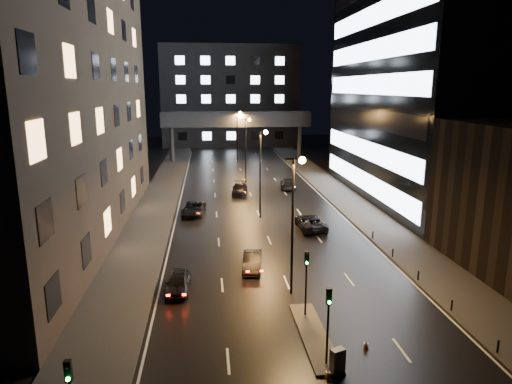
# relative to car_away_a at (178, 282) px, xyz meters

# --- Properties ---
(ground) EXTENTS (160.00, 160.00, 0.00)m
(ground) POSITION_rel_car_away_a_xyz_m (8.28, 30.79, -0.72)
(ground) COLOR black
(ground) RESTS_ON ground
(sidewalk_left) EXTENTS (5.00, 110.00, 0.15)m
(sidewalk_left) POSITION_rel_car_away_a_xyz_m (-4.22, 25.79, -0.64)
(sidewalk_left) COLOR #383533
(sidewalk_left) RESTS_ON ground
(sidewalk_right) EXTENTS (5.00, 110.00, 0.15)m
(sidewalk_right) POSITION_rel_car_away_a_xyz_m (20.78, 25.79, -0.64)
(sidewalk_right) COLOR #383533
(sidewalk_right) RESTS_ON ground
(building_left) EXTENTS (15.00, 48.00, 40.00)m
(building_left) POSITION_rel_car_away_a_xyz_m (-14.22, 14.79, 19.28)
(building_left) COLOR #2D2319
(building_left) RESTS_ON ground
(building_right_glass) EXTENTS (20.00, 36.00, 45.00)m
(building_right_glass) POSITION_rel_car_away_a_xyz_m (33.28, 26.79, 21.78)
(building_right_glass) COLOR black
(building_right_glass) RESTS_ON ground
(building_far) EXTENTS (34.00, 14.00, 25.00)m
(building_far) POSITION_rel_car_away_a_xyz_m (8.28, 88.79, 11.78)
(building_far) COLOR #333335
(building_far) RESTS_ON ground
(skybridge) EXTENTS (30.00, 3.00, 10.00)m
(skybridge) POSITION_rel_car_away_a_xyz_m (8.28, 60.79, 7.62)
(skybridge) COLOR #333335
(skybridge) RESTS_ON ground
(median_island) EXTENTS (1.60, 8.00, 0.15)m
(median_island) POSITION_rel_car_away_a_xyz_m (8.58, -7.21, -0.64)
(median_island) COLOR #383533
(median_island) RESTS_ON ground
(traffic_signal_near) EXTENTS (0.28, 0.34, 4.40)m
(traffic_signal_near) POSITION_rel_car_away_a_xyz_m (8.58, -4.72, 2.38)
(traffic_signal_near) COLOR black
(traffic_signal_near) RESTS_ON median_island
(traffic_signal_far) EXTENTS (0.28, 0.34, 4.40)m
(traffic_signal_far) POSITION_rel_car_away_a_xyz_m (8.58, -10.22, 2.38)
(traffic_signal_far) COLOR black
(traffic_signal_far) RESTS_ON median_island
(bollard_row) EXTENTS (0.12, 25.12, 0.90)m
(bollard_row) POSITION_rel_car_away_a_xyz_m (18.48, -2.71, -0.27)
(bollard_row) COLOR black
(bollard_row) RESTS_ON ground
(streetlight_near) EXTENTS (1.45, 0.50, 10.15)m
(streetlight_near) POSITION_rel_car_away_a_xyz_m (8.44, -1.21, 5.78)
(streetlight_near) COLOR black
(streetlight_near) RESTS_ON ground
(streetlight_mid_a) EXTENTS (1.45, 0.50, 10.15)m
(streetlight_mid_a) POSITION_rel_car_away_a_xyz_m (8.44, 18.79, 5.78)
(streetlight_mid_a) COLOR black
(streetlight_mid_a) RESTS_ON ground
(streetlight_mid_b) EXTENTS (1.45, 0.50, 10.15)m
(streetlight_mid_b) POSITION_rel_car_away_a_xyz_m (8.44, 38.79, 5.78)
(streetlight_mid_b) COLOR black
(streetlight_mid_b) RESTS_ON ground
(streetlight_far) EXTENTS (1.45, 0.50, 10.15)m
(streetlight_far) POSITION_rel_car_away_a_xyz_m (8.44, 58.79, 5.78)
(streetlight_far) COLOR black
(streetlight_far) RESTS_ON ground
(car_away_a) EXTENTS (1.91, 4.29, 1.43)m
(car_away_a) POSITION_rel_car_away_a_xyz_m (0.00, 0.00, 0.00)
(car_away_a) COLOR black
(car_away_a) RESTS_ON ground
(car_away_b) EXTENTS (2.06, 4.45, 1.41)m
(car_away_b) POSITION_rel_car_away_a_xyz_m (5.86, 3.60, -0.01)
(car_away_b) COLOR black
(car_away_b) RESTS_ON ground
(car_away_c) EXTENTS (3.09, 5.54, 1.46)m
(car_away_c) POSITION_rel_car_away_a_xyz_m (0.58, 20.96, 0.01)
(car_away_c) COLOR black
(car_away_c) RESTS_ON ground
(car_away_d) EXTENTS (2.67, 5.37, 1.50)m
(car_away_d) POSITION_rel_car_away_a_xyz_m (6.78, 30.98, 0.03)
(car_away_d) COLOR black
(car_away_d) RESTS_ON ground
(car_toward_a) EXTENTS (2.79, 5.69, 1.56)m
(car_toward_a) POSITION_rel_car_away_a_xyz_m (13.13, 13.93, 0.06)
(car_toward_a) COLOR black
(car_toward_a) RESTS_ON ground
(car_toward_b) EXTENTS (2.76, 5.46, 1.52)m
(car_toward_b) POSITION_rel_car_away_a_xyz_m (14.18, 33.86, 0.04)
(car_toward_b) COLOR black
(car_toward_b) RESTS_ON ground
(utility_cabinet) EXTENTS (0.86, 0.69, 1.27)m
(utility_cabinet) POSITION_rel_car_away_a_xyz_m (8.98, -10.91, 0.07)
(utility_cabinet) COLOR #474749
(utility_cabinet) RESTS_ON median_island
(cone_a) EXTENTS (0.38, 0.38, 0.55)m
(cone_a) POSITION_rel_car_away_a_xyz_m (11.28, -8.85, -0.44)
(cone_a) COLOR red
(cone_a) RESTS_ON ground
(cone_b) EXTENTS (0.38, 0.38, 0.49)m
(cone_b) POSITION_rel_car_away_a_xyz_m (8.39, -11.24, -0.47)
(cone_b) COLOR orange
(cone_b) RESTS_ON ground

